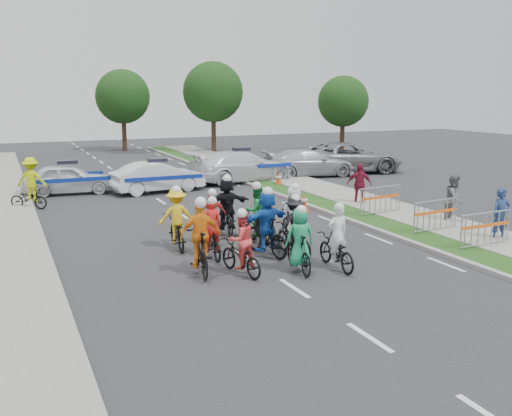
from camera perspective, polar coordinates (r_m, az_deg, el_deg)
name	(u,v)px	position (r m, az deg, el deg)	size (l,w,h in m)	color
ground	(294,289)	(13.58, 3.86, -8.04)	(90.00, 90.00, 0.00)	#28282B
curb_right	(356,223)	(20.24, 9.95, -1.45)	(0.20, 60.00, 0.12)	gray
grass_strip	(372,221)	(20.64, 11.56, -1.27)	(1.20, 60.00, 0.11)	#264616
sidewalk_right	(413,216)	(21.72, 15.42, -0.79)	(2.40, 60.00, 0.13)	gray
rider_0	(336,247)	(15.01, 8.03, -3.86)	(0.68, 1.77, 1.78)	black
rider_1	(299,246)	(14.61, 4.35, -3.79)	(0.80, 1.73, 1.77)	black
rider_2	(241,250)	(14.38, -1.53, -4.20)	(0.91, 1.77, 1.73)	black
rider_3	(200,245)	(14.46, -5.57, -3.66)	(1.06, 1.97, 2.01)	black
rider_4	(294,232)	(16.05, 3.81, -2.38)	(1.02, 1.78, 1.78)	black
rider_5	(266,227)	(15.99, 1.06, -1.91)	(1.65, 1.96, 1.99)	black
rider_6	(212,237)	(15.96, -4.47, -2.89)	(0.74, 1.75, 1.75)	black
rider_7	(293,219)	(17.45, 3.76, -1.15)	(0.82, 1.80, 1.85)	black
rider_8	(256,219)	(17.57, -0.05, -1.12)	(0.98, 1.93, 1.88)	black
rider_9	(212,222)	(17.31, -4.45, -1.45)	(0.90, 1.68, 1.72)	black
rider_10	(176,224)	(16.95, -7.96, -1.59)	(1.10, 1.90, 1.89)	black
rider_11	(227,209)	(18.48, -2.96, -0.11)	(1.62, 1.93, 1.97)	black
police_car_0	(68,179)	(27.22, -18.27, 2.79)	(1.61, 4.01, 1.37)	silver
police_car_1	(158,177)	(26.69, -9.81, 3.07)	(1.48, 4.25, 1.40)	silver
police_car_2	(242,166)	(29.35, -1.46, 4.20)	(2.25, 5.53, 1.60)	silver
civilian_sedan	(309,163)	(31.42, 5.32, 4.52)	(2.07, 5.10, 1.48)	#AFAFB4
civilian_suv	(348,157)	(33.30, 9.22, 5.01)	(2.83, 6.13, 1.70)	slate
spectator_0	(501,215)	(19.04, 23.29, -0.64)	(0.61, 0.40, 1.68)	navy
spectator_1	(454,199)	(21.20, 19.20, 0.88)	(0.84, 0.65, 1.73)	slate
spectator_2	(359,184)	(23.56, 10.28, 2.35)	(1.01, 0.42, 1.72)	maroon
marshal_hiviz	(31,180)	(25.65, -21.54, 2.65)	(1.22, 0.70, 1.89)	#C5DC0B
barrier_0	(485,231)	(17.98, 21.93, -2.13)	(2.00, 0.50, 1.12)	#A5A8AD
barrier_1	(435,217)	(19.44, 17.49, -0.84)	(2.00, 0.50, 1.12)	#A5A8AD
barrier_2	(381,201)	(21.67, 12.36, 0.66)	(2.00, 0.50, 1.12)	#A5A8AD
cone_0	(304,203)	(22.13, 4.81, 0.54)	(0.40, 0.40, 0.70)	#F24C0C
cone_1	(279,179)	(28.00, 2.27, 2.88)	(0.40, 0.40, 0.70)	#F24C0C
parked_bike	(29,198)	(24.27, -21.78, 0.89)	(0.54, 1.56, 0.82)	black
tree_1	(213,92)	(43.93, -4.32, 11.48)	(4.55, 4.55, 6.82)	#382619
tree_2	(343,102)	(44.37, 8.71, 10.48)	(3.85, 3.85, 5.77)	#382619
tree_4	(123,97)	(46.17, -13.20, 10.78)	(4.20, 4.20, 6.30)	#382619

